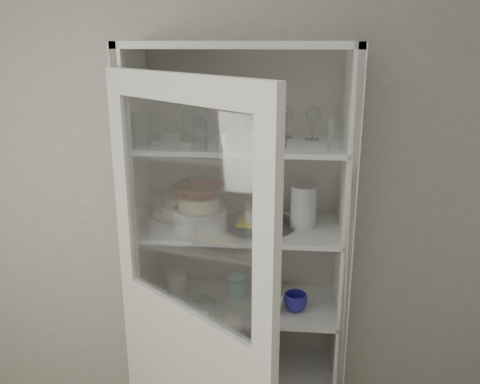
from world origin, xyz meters
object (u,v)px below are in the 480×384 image
Objects in this scene: goblet_2 at (285,121)px; grey_bowl_stack at (303,206)px; white_ramekin at (259,214)px; mug_blue at (295,302)px; mug_teal at (260,288)px; white_canister at (177,282)px; goblet_3 at (313,121)px; terracotta_bowl at (199,190)px; teal_jar at (237,287)px; tin_box at (247,367)px; plate_stack_front at (200,218)px; pantry_cabinet at (241,280)px; goblet_1 at (246,122)px; goblet_0 at (201,120)px; mug_white at (273,306)px; cupboard_door at (190,358)px; glass_platter at (259,224)px; plate_stack_back at (185,204)px; cream_dish at (188,361)px; measuring_cups at (202,302)px; yellow_trivet at (259,221)px; cream_bowl at (199,202)px.

goblet_2 is 0.79× the size of grey_bowl_stack.
white_ramekin reaches higher than mug_blue.
mug_teal is 0.78× the size of white_canister.
goblet_3 is 0.74× the size of terracotta_bowl.
grey_bowl_stack is at bearing 52.51° from mug_blue.
mug_blue is 0.31m from teal_jar.
plate_stack_front is at bearing -170.87° from tin_box.
pantry_cabinet is 0.80m from goblet_1.
goblet_0 is at bearing 156.42° from teal_jar.
mug_teal is at bearing 115.44° from mug_white.
goblet_3 is at bearing -2.81° from goblet_0.
pantry_cabinet is at bearing 141.58° from white_ramekin.
cupboard_door is 0.69m from glass_platter.
goblet_1 is 0.31m from goblet_3.
glass_platter is (0.29, -0.12, -0.47)m from goblet_0.
pantry_cabinet is at bearing -14.04° from plate_stack_back.
cupboard_door reaches higher than cream_dish.
terracotta_bowl is at bearing 108.28° from measuring_cups.
mug_blue is (0.56, -0.21, -0.41)m from plate_stack_back.
goblet_3 is at bearing 17.84° from measuring_cups.
terracotta_bowl reaches higher than mug_white.
terracotta_bowl is 0.56m from white_canister.
goblet_1 is 0.64× the size of cream_dish.
yellow_trivet is at bearing -38.42° from pantry_cabinet.
cream_bowl is at bearing -164.11° from goblet_3.
yellow_trivet is (0.38, -0.14, -0.02)m from plate_stack_back.
mug_blue is at bearing -1.74° from cream_bowl.
goblet_0 is 1.25m from cream_dish.
white_canister is (-0.31, 0.02, 0.00)m from teal_jar.
mug_white is at bearing -61.66° from mug_teal.
yellow_trivet is 1.62× the size of mug_blue.
tin_box is at bearing -173.28° from grey_bowl_stack.
white_canister is (-0.42, 0.05, -0.40)m from white_ramekin.
glass_platter is (0.24, 0.50, 0.40)m from cupboard_door.
yellow_trivet is 0.90× the size of tin_box.
terracotta_bowl is (0.11, -0.20, 0.14)m from plate_stack_back.
pantry_cabinet is 0.33m from white_canister.
mug_white is (0.32, 0.39, 0.03)m from cupboard_door.
glass_platter is at bearing -22.40° from goblet_0.
plate_stack_back is at bearing 154.18° from tin_box.
goblet_2 is 1.17× the size of white_ramekin.
goblet_2 is 0.65m from plate_stack_back.
terracotta_bowl is 2.05× the size of teal_jar.
goblet_3 is 1.51× the size of mug_blue.
goblet_0 is 0.95× the size of goblet_3.
measuring_cups is (-0.19, -0.17, -0.86)m from goblet_1.
goblet_2 is 0.48m from yellow_trivet.
cupboard_door reaches higher than goblet_3.
pantry_cabinet is 6.04× the size of glass_platter.
plate_stack_back is 2.43× the size of mug_teal.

